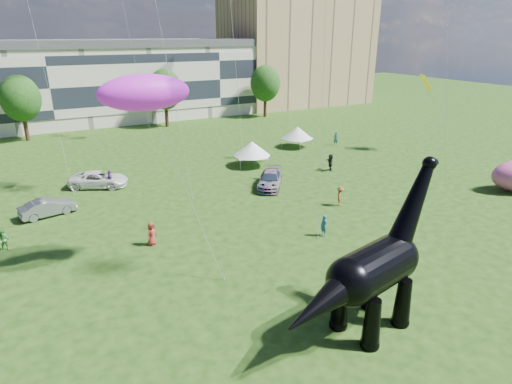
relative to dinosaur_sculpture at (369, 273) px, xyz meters
name	(u,v)px	position (x,y,z in m)	size (l,w,h in m)	color
ground	(333,335)	(-1.67, 0.36, -3.26)	(220.00, 220.00, 0.00)	#16330C
terrace_row	(48,88)	(-9.67, 62.36, 2.74)	(78.00, 11.00, 12.00)	beige
apartment_block	(296,49)	(38.33, 65.36, 7.74)	(28.00, 18.00, 22.00)	tan
tree_mid_left	(20,95)	(-13.67, 53.36, 3.03)	(5.20, 5.20, 9.44)	#382314
tree_mid_right	(164,86)	(6.33, 53.36, 3.03)	(5.20, 5.20, 9.44)	#382314
tree_far_right	(265,81)	(24.33, 53.36, 3.03)	(5.20, 5.20, 9.44)	#382314
dinosaur_sculpture	(369,273)	(0.00, 0.00, 0.00)	(10.58, 3.91, 8.63)	black
car_grey	(48,207)	(-13.05, 23.36, -2.55)	(1.50, 4.31, 1.42)	gray
car_white	(99,179)	(-8.18, 28.65, -2.49)	(2.54, 5.51, 1.53)	white
car_dark	(270,180)	(6.48, 20.71, -2.50)	(2.12, 5.22, 1.52)	#595960
gazebo_near	(252,149)	(8.22, 27.80, -1.28)	(5.18, 5.18, 2.81)	silver
gazebo_far	(297,133)	(17.35, 32.44, -1.35)	(5.10, 5.10, 2.72)	silver
visitors	(220,210)	(-1.01, 15.83, -2.40)	(49.17, 39.88, 1.85)	maroon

